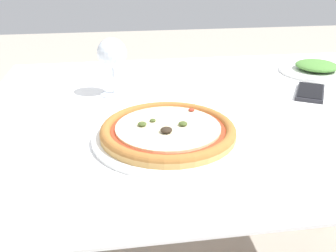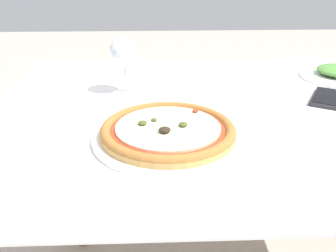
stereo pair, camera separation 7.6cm
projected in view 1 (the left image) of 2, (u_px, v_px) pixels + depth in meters
dining_table at (236, 135)px, 1.00m from camera, size 1.30×0.94×0.74m
pizza_plate at (168, 132)px, 0.77m from camera, size 0.31×0.31×0.04m
fork at (47, 127)px, 0.82m from camera, size 0.03×0.17×0.00m
wine_glass_far_left at (112, 55)px, 0.98m from camera, size 0.08×0.08×0.15m
cell_phone at (310, 92)px, 1.02m from camera, size 0.13×0.16×0.01m
side_plate at (316, 68)px, 1.20m from camera, size 0.23×0.23×0.04m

